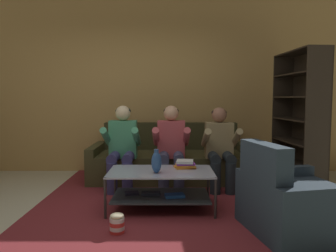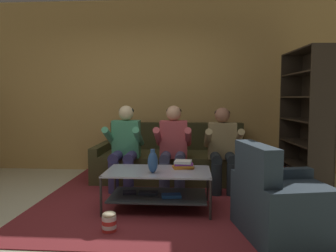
{
  "view_description": "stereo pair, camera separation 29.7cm",
  "coord_description": "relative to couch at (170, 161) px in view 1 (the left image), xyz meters",
  "views": [
    {
      "loc": [
        0.55,
        -3.18,
        1.26
      ],
      "look_at": [
        0.56,
        0.81,
        0.92
      ],
      "focal_mm": 35.0,
      "sensor_mm": 36.0,
      "label": 1
    },
    {
      "loc": [
        0.85,
        -3.17,
        1.26
      ],
      "look_at": [
        0.56,
        0.81,
        0.92
      ],
      "focal_mm": 35.0,
      "sensor_mm": 36.0,
      "label": 2
    }
  ],
  "objects": [
    {
      "name": "book_stack",
      "position": [
        0.16,
        -1.27,
        0.21
      ],
      "size": [
        0.26,
        0.21,
        0.09
      ],
      "color": "orange",
      "rests_on": "coffee_table"
    },
    {
      "name": "armchair",
      "position": [
        1.12,
        -2.08,
        0.01
      ],
      "size": [
        1.01,
        1.05,
        0.85
      ],
      "color": "#293742",
      "rests_on": "ground"
    },
    {
      "name": "coffee_table",
      "position": [
        -0.13,
        -1.41,
        0.02
      ],
      "size": [
        1.17,
        0.66,
        0.44
      ],
      "color": "#ABB3C8",
      "rests_on": "ground"
    },
    {
      "name": "popcorn_tub",
      "position": [
        -0.52,
        -2.09,
        -0.18
      ],
      "size": [
        0.14,
        0.14,
        0.2
      ],
      "color": "red",
      "rests_on": "ground"
    },
    {
      "name": "ground",
      "position": [
        -0.59,
        -1.85,
        -0.28
      ],
      "size": [
        16.8,
        16.8,
        0.0
      ],
      "primitive_type": "plane",
      "color": "beige"
    },
    {
      "name": "bookshelf",
      "position": [
        1.84,
        -0.38,
        0.5
      ],
      "size": [
        0.4,
        1.11,
        1.91
      ],
      "color": "#30261C",
      "rests_on": "ground"
    },
    {
      "name": "person_seated_right",
      "position": [
        0.67,
        -0.58,
        0.34
      ],
      "size": [
        0.5,
        0.58,
        1.13
      ],
      "color": "#1E262A",
      "rests_on": "ground"
    },
    {
      "name": "area_rug",
      "position": [
        -0.06,
        -0.83,
        -0.27
      ],
      "size": [
        3.05,
        3.36,
        0.01
      ],
      "color": "maroon",
      "rests_on": "ground"
    },
    {
      "name": "vase",
      "position": [
        -0.17,
        -1.53,
        0.29
      ],
      "size": [
        0.11,
        0.11,
        0.26
      ],
      "color": "#2A4F89",
      "rests_on": "coffee_table"
    },
    {
      "name": "person_seated_middle",
      "position": [
        0.0,
        -0.58,
        0.35
      ],
      "size": [
        0.5,
        0.58,
        1.15
      ],
      "color": "#3B3E5A",
      "rests_on": "ground"
    },
    {
      "name": "back_partition",
      "position": [
        -0.59,
        0.61,
        1.17
      ],
      "size": [
        8.4,
        0.12,
        2.9
      ],
      "primitive_type": "cube",
      "color": "tan",
      "rests_on": "ground"
    },
    {
      "name": "couch",
      "position": [
        0.0,
        0.0,
        0.0
      ],
      "size": [
        2.43,
        0.97,
        0.85
      ],
      "color": "#3E3C20",
      "rests_on": "ground"
    },
    {
      "name": "person_seated_left",
      "position": [
        -0.67,
        -0.58,
        0.35
      ],
      "size": [
        0.5,
        0.58,
        1.15
      ],
      "color": "navy",
      "rests_on": "ground"
    }
  ]
}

